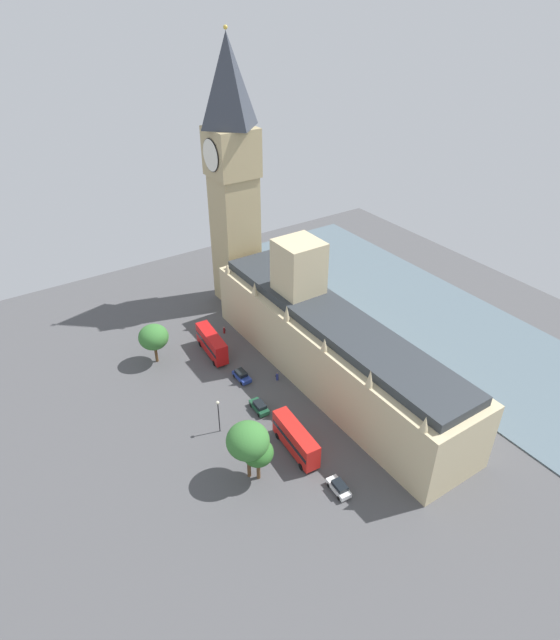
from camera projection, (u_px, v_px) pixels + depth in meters
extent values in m
plane|color=#4C4C4F|center=(322.00, 382.00, 97.18)|extent=(130.14, 130.14, 0.00)
cube|color=slate|center=(443.00, 328.00, 112.31)|extent=(32.93, 117.13, 0.25)
cube|color=#CCBA8E|center=(332.00, 352.00, 94.82)|extent=(13.42, 60.14, 12.23)
cube|color=#CCBA8E|center=(298.00, 299.00, 99.33)|extent=(7.66, 7.66, 23.72)
cube|color=#2D3338|center=(334.00, 320.00, 91.09)|extent=(10.20, 57.73, 1.60)
cone|color=#CCBA8E|center=(227.00, 268.00, 107.05)|extent=(1.20, 1.20, 2.10)
cone|color=#CCBA8E|center=(255.00, 289.00, 99.28)|extent=(1.20, 1.20, 2.71)
cone|color=#CCBA8E|center=(287.00, 313.00, 91.58)|extent=(1.20, 1.20, 3.05)
cone|color=#CCBA8E|center=(324.00, 345.00, 84.17)|extent=(1.20, 1.20, 2.29)
cone|color=#CCBA8E|center=(370.00, 379.00, 76.38)|extent=(1.20, 1.20, 2.96)
cone|color=#CCBA8E|center=(425.00, 424.00, 68.93)|extent=(1.20, 1.20, 2.40)
cube|color=tan|center=(236.00, 241.00, 115.78)|extent=(8.23, 8.23, 28.99)
cube|color=tan|center=(231.00, 152.00, 105.38)|extent=(9.05, 9.05, 9.63)
cylinder|color=silver|center=(211.00, 155.00, 103.21)|extent=(0.25, 6.26, 6.26)
torus|color=black|center=(211.00, 155.00, 103.21)|extent=(0.24, 6.50, 6.50)
cylinder|color=silver|center=(221.00, 147.00, 108.67)|extent=(6.26, 0.25, 6.26)
torus|color=black|center=(221.00, 147.00, 108.67)|extent=(6.50, 0.24, 6.50)
pyramid|color=#383D47|center=(228.00, 80.00, 98.28)|extent=(9.05, 9.05, 16.73)
sphere|color=gold|center=(225.00, 27.00, 93.56)|extent=(0.80, 0.80, 0.80)
cube|color=red|center=(212.00, 343.00, 103.20)|extent=(3.34, 10.67, 4.20)
cube|color=black|center=(212.00, 343.00, 103.16)|extent=(3.36, 10.27, 0.70)
cylinder|color=black|center=(200.00, 344.00, 106.58)|extent=(0.44, 1.12, 1.10)
cylinder|color=black|center=(211.00, 341.00, 107.51)|extent=(0.44, 1.12, 1.10)
cylinder|color=black|center=(214.00, 363.00, 101.15)|extent=(0.44, 1.12, 1.10)
cylinder|color=black|center=(225.00, 360.00, 102.09)|extent=(0.44, 1.12, 1.10)
cube|color=navy|center=(242.00, 377.00, 97.42)|extent=(1.95, 4.23, 0.75)
cube|color=black|center=(241.00, 373.00, 97.19)|extent=(1.62, 2.38, 0.65)
cylinder|color=black|center=(250.00, 380.00, 97.10)|extent=(0.26, 0.68, 0.68)
cylinder|color=black|center=(242.00, 384.00, 96.28)|extent=(0.26, 0.68, 0.68)
cylinder|color=black|center=(242.00, 373.00, 98.97)|extent=(0.26, 0.68, 0.68)
cylinder|color=black|center=(234.00, 376.00, 98.15)|extent=(0.26, 0.68, 0.68)
cube|color=#19472D|center=(259.00, 407.00, 90.37)|extent=(2.04, 4.40, 0.75)
cube|color=black|center=(260.00, 405.00, 89.83)|extent=(1.65, 2.49, 0.65)
cylinder|color=black|center=(251.00, 406.00, 91.21)|extent=(0.28, 0.69, 0.68)
cylinder|color=black|center=(260.00, 402.00, 91.93)|extent=(0.28, 0.69, 0.68)
cylinder|color=black|center=(259.00, 415.00, 89.21)|extent=(0.28, 0.69, 0.68)
cylinder|color=black|center=(267.00, 412.00, 89.92)|extent=(0.28, 0.69, 0.68)
cube|color=red|center=(296.00, 439.00, 81.45)|extent=(3.26, 10.66, 4.20)
cube|color=black|center=(296.00, 438.00, 81.40)|extent=(3.29, 10.26, 0.70)
cylinder|color=black|center=(314.00, 461.00, 80.35)|extent=(0.43, 1.12, 1.10)
cylinder|color=black|center=(301.00, 467.00, 79.40)|extent=(0.43, 1.12, 1.10)
cylinder|color=black|center=(290.00, 431.00, 85.75)|extent=(0.43, 1.12, 1.10)
cylinder|color=black|center=(278.00, 436.00, 84.80)|extent=(0.43, 1.12, 1.10)
cube|color=silver|center=(339.00, 488.00, 75.85)|extent=(2.09, 4.29, 0.75)
cube|color=black|center=(340.00, 486.00, 75.32)|extent=(1.67, 2.44, 0.65)
cylinder|color=black|center=(329.00, 485.00, 76.70)|extent=(0.30, 0.70, 0.68)
cylinder|color=black|center=(338.00, 481.00, 77.37)|extent=(0.30, 0.70, 0.68)
cylinder|color=black|center=(339.00, 498.00, 74.74)|extent=(0.30, 0.70, 0.68)
cylinder|color=black|center=(348.00, 494.00, 75.40)|extent=(0.30, 0.70, 0.68)
cylinder|color=maroon|center=(224.00, 330.00, 110.56)|extent=(0.58, 0.58, 1.30)
sphere|color=beige|center=(224.00, 327.00, 110.14)|extent=(0.25, 0.25, 0.25)
cube|color=black|center=(225.00, 330.00, 110.55)|extent=(0.22, 0.31, 0.23)
cylinder|color=navy|center=(277.00, 377.00, 97.40)|extent=(0.59, 0.59, 1.40)
sphere|color=#8C6647|center=(277.00, 373.00, 96.95)|extent=(0.27, 0.27, 0.27)
cube|color=black|center=(276.00, 376.00, 97.52)|extent=(0.34, 0.19, 0.25)
cylinder|color=brown|center=(249.00, 464.00, 77.28)|extent=(0.56, 0.56, 4.97)
ellipsoid|color=#387533|center=(248.00, 441.00, 74.67)|extent=(6.29, 6.29, 5.35)
cylinder|color=brown|center=(258.00, 469.00, 77.37)|extent=(0.56, 0.56, 3.58)
ellipsoid|color=#2D6628|center=(258.00, 452.00, 75.47)|extent=(4.61, 4.61, 3.92)
cylinder|color=brown|center=(156.00, 354.00, 101.62)|extent=(0.56, 0.56, 3.60)
ellipsoid|color=#387533|center=(154.00, 337.00, 99.50)|extent=(5.69, 5.69, 4.84)
cylinder|color=black|center=(219.00, 418.00, 84.91)|extent=(0.18, 0.18, 5.92)
sphere|color=#F2EAC6|center=(218.00, 403.00, 83.17)|extent=(0.56, 0.56, 0.56)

